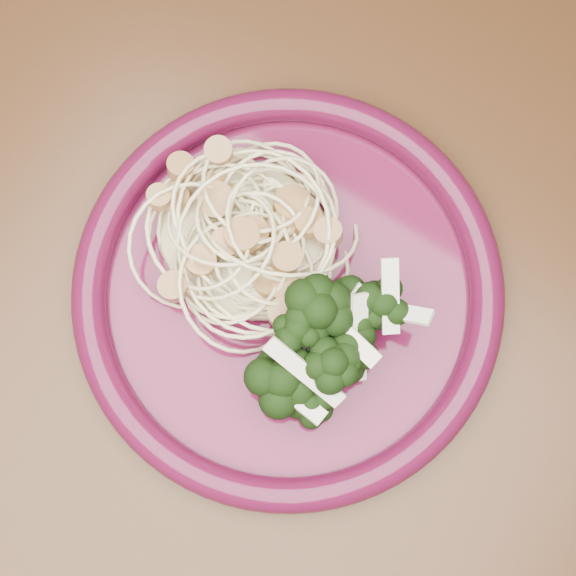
{
  "coord_description": "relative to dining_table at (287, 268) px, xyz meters",
  "views": [
    {
      "loc": [
        0.09,
        -0.13,
        1.31
      ],
      "look_at": [
        0.02,
        -0.04,
        0.77
      ],
      "focal_mm": 50.0,
      "sensor_mm": 36.0,
      "label": 1
    }
  ],
  "objects": [
    {
      "name": "spaghetti_pile",
      "position": [
        -0.02,
        -0.02,
        0.12
      ],
      "size": [
        0.16,
        0.15,
        0.03
      ],
      "primitive_type": "ellipsoid",
      "rotation": [
        0.0,
        0.0,
        -0.33
      ],
      "color": "beige",
      "rests_on": "dinner_plate"
    },
    {
      "name": "scallop_cluster",
      "position": [
        -0.02,
        -0.02,
        0.16
      ],
      "size": [
        0.16,
        0.16,
        0.04
      ],
      "primitive_type": null,
      "rotation": [
        0.0,
        0.0,
        -0.33
      ],
      "color": "#B0824C",
      "rests_on": "spaghetti_pile"
    },
    {
      "name": "onion_garnish",
      "position": [
        0.08,
        -0.05,
        0.16
      ],
      "size": [
        0.09,
        0.11,
        0.06
      ],
      "primitive_type": null,
      "rotation": [
        0.0,
        0.0,
        -0.33
      ],
      "color": "silver",
      "rests_on": "broccoli_pile"
    },
    {
      "name": "dining_table",
      "position": [
        0.0,
        0.0,
        0.0
      ],
      "size": [
        1.2,
        0.8,
        0.75
      ],
      "color": "#472814",
      "rests_on": "ground"
    },
    {
      "name": "dinner_plate",
      "position": [
        0.02,
        -0.04,
        0.11
      ],
      "size": [
        0.38,
        0.38,
        0.03
      ],
      "rotation": [
        0.0,
        0.0,
        -0.33
      ],
      "color": "#510E2B",
      "rests_on": "dining_table"
    },
    {
      "name": "broccoli_pile",
      "position": [
        0.08,
        -0.05,
        0.13
      ],
      "size": [
        0.13,
        0.17,
        0.05
      ],
      "primitive_type": "ellipsoid",
      "rotation": [
        0.0,
        0.0,
        -0.33
      ],
      "color": "black",
      "rests_on": "dinner_plate"
    }
  ]
}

